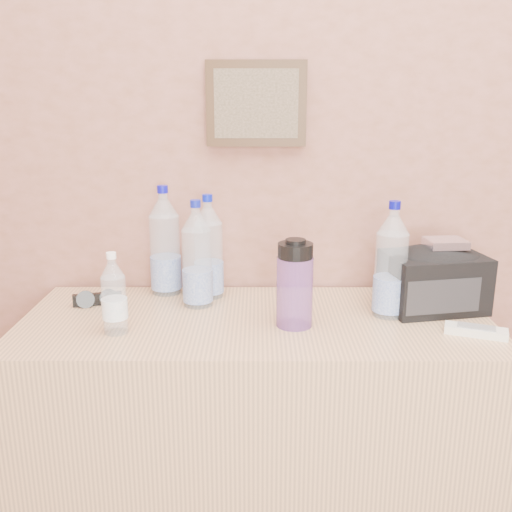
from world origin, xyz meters
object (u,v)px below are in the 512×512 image
at_px(pet_large_c, 209,252).
at_px(pet_large_d, 391,266).
at_px(pet_large_a, 197,260).
at_px(pet_small, 114,298).
at_px(toiletry_bag, 434,278).
at_px(ac_remote, 476,331).
at_px(dresser, 256,446).
at_px(sunglasses, 97,299).
at_px(foil_packet, 446,243).
at_px(nalgene_bottle, 295,284).
at_px(pet_large_b, 165,246).

distance_m(pet_large_c, pet_large_d, 0.55).
relative_size(pet_large_a, pet_small, 1.45).
bearing_deg(toiletry_bag, ac_remote, -84.71).
distance_m(dresser, pet_large_d, 0.67).
bearing_deg(sunglasses, ac_remote, -26.04).
xyz_separation_m(pet_large_d, toiletry_bag, (0.14, 0.06, -0.05)).
bearing_deg(pet_large_c, toiletry_bag, -9.09).
xyz_separation_m(ac_remote, toiletry_bag, (-0.06, 0.20, 0.08)).
height_order(dresser, foil_packet, foil_packet).
relative_size(pet_large_a, sunglasses, 2.24).
height_order(sunglasses, ac_remote, sunglasses).
bearing_deg(toiletry_bag, dresser, 177.98).
bearing_deg(foil_packet, sunglasses, 178.85).
distance_m(pet_small, nalgene_bottle, 0.47).
bearing_deg(pet_large_d, pet_large_b, 163.45).
distance_m(pet_large_a, toiletry_bag, 0.69).
xyz_separation_m(ac_remote, foil_packet, (-0.03, 0.20, 0.19)).
bearing_deg(foil_packet, pet_large_b, 170.63).
bearing_deg(ac_remote, pet_large_b, 179.24).
height_order(nalgene_bottle, toiletry_bag, nalgene_bottle).
distance_m(pet_small, sunglasses, 0.24).
distance_m(dresser, toiletry_bag, 0.72).
bearing_deg(sunglasses, toiletry_bag, -15.45).
xyz_separation_m(pet_large_c, toiletry_bag, (0.66, -0.11, -0.05)).
relative_size(pet_large_a, ac_remote, 2.04).
distance_m(pet_large_b, sunglasses, 0.26).
bearing_deg(dresser, foil_packet, 9.00).
relative_size(pet_small, toiletry_bag, 0.80).
relative_size(pet_large_a, nalgene_bottle, 1.32).
xyz_separation_m(dresser, pet_large_a, (-0.17, 0.11, 0.55)).
relative_size(pet_large_c, toiletry_bag, 1.17).
height_order(pet_large_b, sunglasses, pet_large_b).
bearing_deg(sunglasses, dresser, -26.72).
bearing_deg(pet_large_b, ac_remote, -21.50).
distance_m(pet_large_a, pet_large_b, 0.16).
relative_size(pet_large_b, toiletry_bag, 1.25).
bearing_deg(pet_large_c, foil_packet, -8.45).
relative_size(pet_large_b, nalgene_bottle, 1.42).
relative_size(ac_remote, toiletry_bag, 0.57).
xyz_separation_m(dresser, nalgene_bottle, (0.10, -0.05, 0.53)).
relative_size(pet_large_b, pet_large_d, 1.04).
distance_m(pet_large_b, ac_remote, 0.93).
bearing_deg(ac_remote, sunglasses, -171.23).
distance_m(pet_large_c, nalgene_bottle, 0.35).
bearing_deg(dresser, nalgene_bottle, -26.10).
height_order(sunglasses, foil_packet, foil_packet).
xyz_separation_m(pet_large_b, nalgene_bottle, (0.39, -0.27, -0.03)).
xyz_separation_m(dresser, sunglasses, (-0.47, 0.11, 0.43)).
height_order(dresser, pet_large_c, pet_large_c).
bearing_deg(foil_packet, pet_large_d, -160.29).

